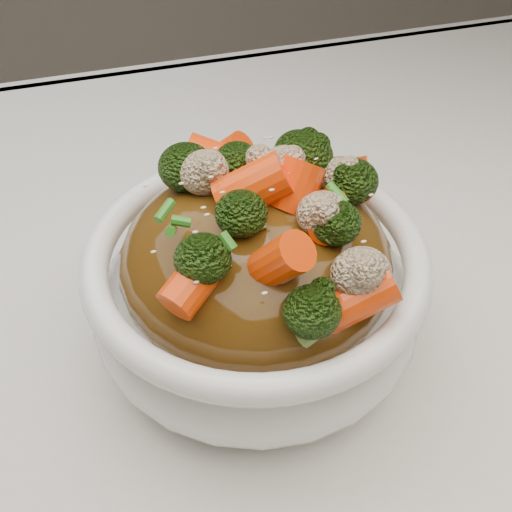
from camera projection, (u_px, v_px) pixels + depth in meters
name	position (u px, v px, depth m)	size (l,w,h in m)	color
tablecloth	(221.00, 335.00, 0.44)	(1.20, 0.80, 0.04)	silver
bowl	(256.00, 291.00, 0.39)	(0.21, 0.21, 0.08)	white
sauce_base	(256.00, 259.00, 0.37)	(0.17, 0.17, 0.09)	#4C2E0D
carrots	(256.00, 179.00, 0.32)	(0.17, 0.17, 0.05)	#FF4408
broccoli	(256.00, 180.00, 0.33)	(0.17, 0.17, 0.04)	black
cauliflower	(256.00, 183.00, 0.33)	(0.17, 0.17, 0.03)	beige
scallions	(256.00, 178.00, 0.32)	(0.13, 0.13, 0.02)	#2D781B
sesame_seeds	(256.00, 178.00, 0.32)	(0.15, 0.15, 0.01)	beige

